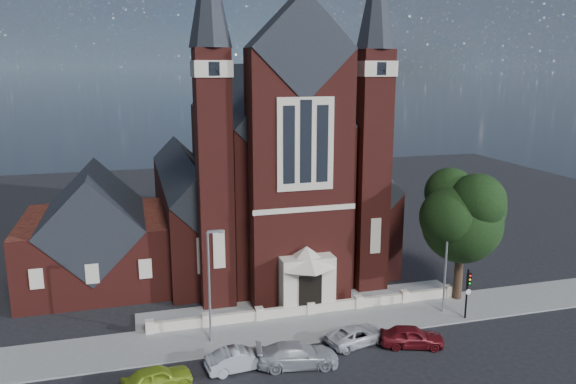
# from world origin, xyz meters

# --- Properties ---
(ground) EXTENTS (120.00, 120.00, 0.00)m
(ground) POSITION_xyz_m (0.00, 15.00, 0.00)
(ground) COLOR black
(ground) RESTS_ON ground
(pavement_strip) EXTENTS (60.00, 5.00, 0.12)m
(pavement_strip) POSITION_xyz_m (0.00, 4.50, 0.00)
(pavement_strip) COLOR slate
(pavement_strip) RESTS_ON ground
(forecourt_paving) EXTENTS (26.00, 3.00, 0.14)m
(forecourt_paving) POSITION_xyz_m (0.00, 8.50, 0.00)
(forecourt_paving) COLOR slate
(forecourt_paving) RESTS_ON ground
(forecourt_wall) EXTENTS (24.00, 0.40, 0.90)m
(forecourt_wall) POSITION_xyz_m (0.00, 6.50, 0.00)
(forecourt_wall) COLOR #C1B099
(forecourt_wall) RESTS_ON ground
(church) EXTENTS (20.01, 34.90, 29.20)m
(church) POSITION_xyz_m (-0.00, 22.94, 8.19)
(church) COLOR #531B16
(church) RESTS_ON ground
(parish_hall) EXTENTS (12.00, 12.20, 10.24)m
(parish_hall) POSITION_xyz_m (-16.00, 18.00, 4.01)
(parish_hall) COLOR #531B16
(parish_hall) RESTS_ON ground
(street_tree) EXTENTS (6.40, 6.60, 10.70)m
(street_tree) POSITION_xyz_m (12.60, 5.71, 6.96)
(street_tree) COLOR black
(street_tree) RESTS_ON ground
(street_lamp_left) EXTENTS (1.16, 0.22, 8.09)m
(street_lamp_left) POSITION_xyz_m (-7.91, 4.00, 4.60)
(street_lamp_left) COLOR gray
(street_lamp_left) RESTS_ON ground
(street_lamp_right) EXTENTS (1.16, 0.22, 8.09)m
(street_lamp_right) POSITION_xyz_m (10.09, 4.00, 4.60)
(street_lamp_right) COLOR gray
(street_lamp_right) RESTS_ON ground
(traffic_signal) EXTENTS (0.28, 0.42, 4.00)m
(traffic_signal) POSITION_xyz_m (11.00, 2.43, 2.58)
(traffic_signal) COLOR black
(traffic_signal) RESTS_ON ground
(car_lime_van) EXTENTS (4.44, 2.59, 1.42)m
(car_lime_van) POSITION_xyz_m (-11.85, -0.76, 0.71)
(car_lime_van) COLOR #8AA521
(car_lime_van) RESTS_ON ground
(car_silver_a) EXTENTS (4.42, 2.00, 1.41)m
(car_silver_a) POSITION_xyz_m (-6.74, 0.07, 0.70)
(car_silver_a) COLOR #A4A7AB
(car_silver_a) RESTS_ON ground
(car_silver_b) EXTENTS (5.50, 2.93, 1.52)m
(car_silver_b) POSITION_xyz_m (-3.12, -0.52, 0.76)
(car_silver_b) COLOR #A0A3A7
(car_silver_b) RESTS_ON ground
(car_white_suv) EXTENTS (4.84, 3.07, 1.25)m
(car_white_suv) POSITION_xyz_m (1.70, 1.21, 0.62)
(car_white_suv) COLOR silver
(car_white_suv) RESTS_ON ground
(car_dark_red) EXTENTS (4.63, 3.01, 1.47)m
(car_dark_red) POSITION_xyz_m (5.10, -0.19, 0.73)
(car_dark_red) COLOR maroon
(car_dark_red) RESTS_ON ground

